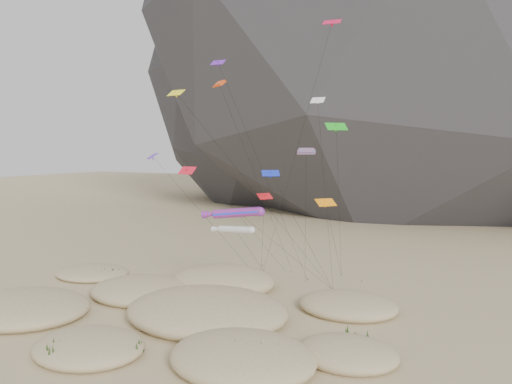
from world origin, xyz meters
TOP-DOWN VIEW (x-y plane):
  - ground at (0.00, 0.00)m, footprint 500.00×500.00m
  - dunes at (-2.64, 3.85)m, footprint 50.26×33.79m
  - dune_grass at (-1.12, 4.10)m, footprint 41.07×30.16m
  - kite_stakes at (3.27, 24.20)m, footprint 19.33×8.14m
  - rainbow_tube_kite at (0.92, 10.11)m, footprint 7.71×16.87m
  - white_tube_kite at (2.08, 7.78)m, footprint 6.11×15.65m
  - orange_parafoil at (-4.75, 16.72)m, footprint 6.93×12.48m
  - multi_parafoil at (7.83, 15.19)m, footprint 3.87×7.84m
  - delta_kites at (3.24, 12.17)m, footprint 25.67×22.16m

SIDE VIEW (x-z plane):
  - ground at x=0.00m, z-range 0.00..0.00m
  - kite_stakes at x=3.27m, z-range 0.00..0.30m
  - dunes at x=-2.64m, z-range -1.19..2.63m
  - dune_grass at x=-1.12m, z-range 0.06..1.62m
  - white_tube_kite at x=2.08m, z-range 4.22..13.91m
  - rainbow_tube_kite at x=0.92m, z-range 4.87..16.33m
  - multi_parafoil at x=7.83m, z-range 8.46..26.63m
  - delta_kites at x=3.24m, z-range 2.73..35.82m
  - orange_parafoil at x=-4.75m, z-range 12.63..39.57m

